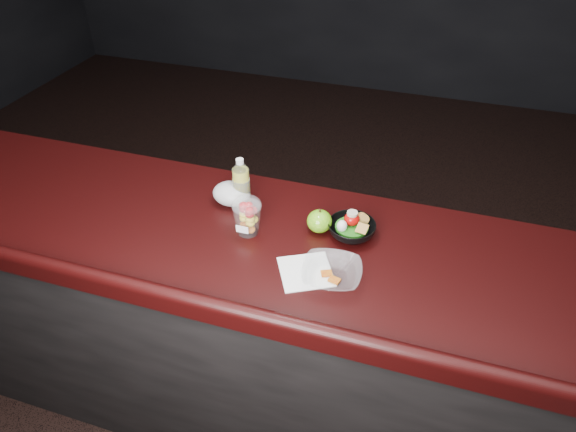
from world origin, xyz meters
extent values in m
cube|color=black|center=(0.00, 0.30, 0.49)|extent=(4.00, 0.65, 0.98)
cube|color=black|center=(0.00, 0.30, 1.00)|extent=(4.06, 0.71, 0.04)
cylinder|color=gold|center=(-0.19, 0.46, 1.09)|extent=(0.06, 0.06, 0.15)
cylinder|color=white|center=(-0.19, 0.46, 1.09)|extent=(0.06, 0.06, 0.15)
cone|color=white|center=(-0.19, 0.46, 1.18)|extent=(0.06, 0.06, 0.03)
cylinder|color=white|center=(-0.19, 0.46, 1.20)|extent=(0.03, 0.03, 0.02)
cylinder|color=#072D99|center=(-0.19, 0.46, 1.09)|extent=(0.06, 0.06, 0.07)
ellipsoid|color=white|center=(-0.11, 0.31, 1.14)|extent=(0.10, 0.10, 0.06)
ellipsoid|color=#33860F|center=(0.12, 0.39, 1.06)|extent=(0.09, 0.09, 0.08)
cylinder|color=black|center=(0.12, 0.39, 1.10)|extent=(0.01, 0.01, 0.01)
ellipsoid|color=silver|center=(-0.23, 0.45, 1.06)|extent=(0.14, 0.12, 0.08)
sphere|color=silver|center=(-0.19, 0.47, 1.09)|extent=(0.06, 0.06, 0.06)
imported|color=black|center=(0.23, 0.40, 1.05)|extent=(0.21, 0.21, 0.05)
cylinder|color=#0F470C|center=(0.23, 0.40, 1.06)|extent=(0.11, 0.11, 0.01)
ellipsoid|color=#9F0806|center=(0.23, 0.41, 1.08)|extent=(0.05, 0.05, 0.05)
cylinder|color=beige|center=(0.23, 0.41, 1.10)|extent=(0.04, 0.04, 0.01)
ellipsoid|color=white|center=(0.20, 0.37, 1.07)|extent=(0.03, 0.03, 0.04)
imported|color=silver|center=(0.22, 0.17, 1.04)|extent=(0.21, 0.21, 0.05)
cube|color=#990F0C|center=(0.20, 0.18, 1.03)|extent=(0.04, 0.04, 0.01)
cube|color=#990F0C|center=(0.23, 0.16, 1.03)|extent=(0.04, 0.03, 0.01)
cube|color=white|center=(0.14, 0.18, 1.02)|extent=(0.22, 0.22, 0.00)
camera|label=1|loc=(0.44, -0.95, 2.14)|focal=32.00mm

